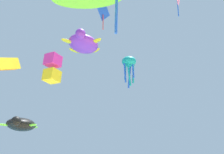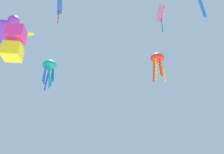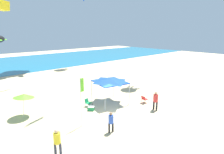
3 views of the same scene
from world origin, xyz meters
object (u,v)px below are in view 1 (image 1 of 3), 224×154
Objects in this scene: kite_diamond_blue at (103,12)px; kite_parafoil_yellow at (6,64)px; kite_octopus_teal at (129,63)px; kite_turtle_black at (21,124)px; kite_box_magenta at (52,68)px; kite_turtle_purple at (83,44)px.

kite_parafoil_yellow is (-10.74, -0.70, -9.48)m from kite_diamond_blue.
kite_turtle_black is at bearing 84.63° from kite_octopus_teal.
kite_turtle_purple is at bearing 115.91° from kite_box_magenta.
kite_diamond_blue is 1.26× the size of kite_parafoil_yellow.
kite_diamond_blue reaches higher than kite_turtle_black.
kite_octopus_teal is 24.25m from kite_parafoil_yellow.
kite_diamond_blue is 1.40× the size of kite_box_magenta.
kite_octopus_teal is 1.12× the size of kite_turtle_black.
kite_octopus_teal is 21.66m from kite_turtle_black.
kite_box_magenta reaches higher than kite_turtle_black.
kite_diamond_blue is 10.62m from kite_turtle_purple.
kite_box_magenta is (0.77, -4.52, 5.04)m from kite_turtle_black.
kite_diamond_blue is at bearing 72.39° from kite_box_magenta.
kite_parafoil_yellow is 1.11× the size of kite_box_magenta.
kite_diamond_blue is at bearing 108.62° from kite_octopus_teal.
kite_diamond_blue reaches higher than kite_box_magenta.
kite_box_magenta reaches higher than kite_parafoil_yellow.
kite_parafoil_yellow is (-21.81, -7.64, -7.33)m from kite_octopus_teal.
kite_diamond_blue reaches higher than kite_parafoil_yellow.
kite_parafoil_yellow is 4.57m from kite_box_magenta.
kite_box_magenta is at bearing 160.10° from kite_diamond_blue.
kite_box_magenta is (-17.34, -7.09, -6.57)m from kite_octopus_teal.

